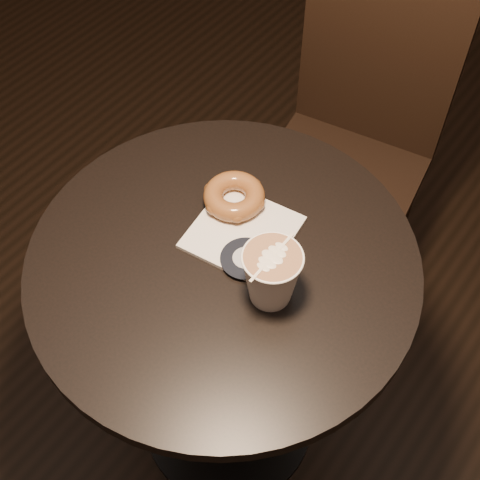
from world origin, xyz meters
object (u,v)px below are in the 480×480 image
at_px(doughnut, 234,196).
at_px(pastry_bag, 242,232).
at_px(cafe_table, 225,315).
at_px(latte_cup, 271,276).
at_px(chair, 357,126).

bearing_deg(doughnut, pastry_bag, -39.78).
bearing_deg(pastry_bag, doughnut, 132.82).
relative_size(cafe_table, latte_cup, 6.72).
bearing_deg(chair, doughnut, -98.32).
xyz_separation_m(pastry_bag, doughnut, (-0.05, 0.04, 0.02)).
distance_m(cafe_table, doughnut, 0.26).
height_order(cafe_table, doughnut, doughnut).
xyz_separation_m(chair, pastry_bag, (0.07, -0.57, 0.21)).
distance_m(chair, doughnut, 0.57).
height_order(doughnut, latte_cup, latte_cup).
bearing_deg(pastry_bag, chair, 89.45).
height_order(chair, doughnut, chair).
relative_size(chair, pastry_bag, 5.61).
bearing_deg(cafe_table, chair, 96.69).
distance_m(doughnut, latte_cup, 0.21).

